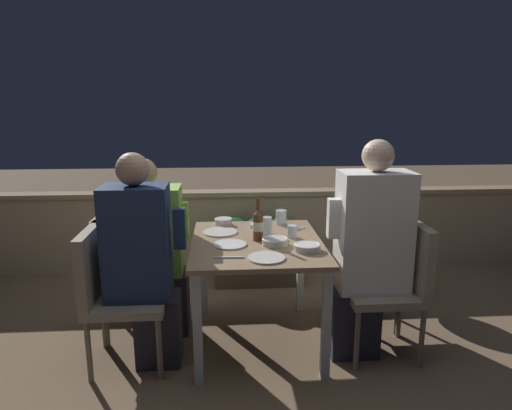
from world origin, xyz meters
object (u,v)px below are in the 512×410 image
chair_left_near (111,285)px  chair_left_far (122,263)px  person_green_blouse (152,249)px  beer_bottle (258,224)px  chair_right_near (397,276)px  potted_plant (390,247)px  person_navy_jumper (143,261)px  chair_right_far (378,257)px  person_white_polo (368,251)px

chair_left_near → chair_left_far: size_ratio=1.00×
person_green_blouse → beer_bottle: bearing=-13.9°
chair_right_near → potted_plant: chair_right_near is taller
chair_right_near → potted_plant: size_ratio=1.30×
person_navy_jumper → chair_right_far: bearing=13.6°
person_green_blouse → chair_right_far: bearing=-0.2°
chair_left_near → person_white_polo: (1.56, 0.02, 0.17)m
person_navy_jumper → chair_right_far: person_navy_jumper is taller
person_white_polo → chair_right_far: (0.20, 0.36, -0.17)m
person_white_polo → person_navy_jumper: bearing=-179.4°
chair_left_far → potted_plant: chair_left_far is taller
beer_bottle → person_green_blouse: bearing=166.1°
beer_bottle → potted_plant: bearing=30.8°
chair_left_far → beer_bottle: size_ratio=3.09×
person_white_polo → beer_bottle: person_white_polo is taller
person_navy_jumper → potted_plant: size_ratio=1.98×
person_white_polo → chair_left_far: bearing=166.9°
chair_right_near → chair_left_near: bearing=-179.5°
person_white_polo → potted_plant: person_white_polo is taller
beer_bottle → potted_plant: beer_bottle is taller
person_white_polo → chair_left_near: bearing=-179.4°
person_navy_jumper → chair_left_far: size_ratio=1.52×
person_green_blouse → chair_right_far: 1.57m
chair_left_far → chair_left_near: bearing=-88.1°
person_green_blouse → person_white_polo: bearing=-15.0°
chair_right_near → person_white_polo: (-0.20, 0.00, 0.17)m
chair_right_far → chair_left_far: bearing=179.8°
chair_left_far → person_navy_jumper: bearing=-61.0°
person_navy_jumper → chair_left_near: bearing=180.0°
person_green_blouse → chair_right_near: size_ratio=1.43×
person_navy_jumper → beer_bottle: size_ratio=4.71×
chair_right_near → person_green_blouse: bearing=166.9°
person_green_blouse → potted_plant: person_green_blouse is taller
person_navy_jumper → person_green_blouse: bearing=91.6°
person_navy_jumper → chair_left_far: bearing=119.0°
beer_bottle → potted_plant: size_ratio=0.42×
chair_left_near → chair_left_far: bearing=91.9°
chair_left_near → person_white_polo: size_ratio=0.63×
person_white_polo → chair_right_far: person_white_polo is taller
person_navy_jumper → person_white_polo: bearing=0.6°
chair_left_far → person_white_polo: size_ratio=0.63×
person_white_polo → beer_bottle: size_ratio=4.94×
potted_plant → person_white_polo: bearing=-118.6°
chair_left_near → person_green_blouse: bearing=63.7°
chair_right_near → potted_plant: (0.28, 0.87, -0.11)m
person_navy_jumper → potted_plant: (1.83, 0.89, -0.25)m
person_green_blouse → chair_left_near: bearing=-116.3°
person_navy_jumper → chair_right_near: bearing=0.6°
chair_left_near → chair_left_far: (-0.01, 0.38, 0.00)m
chair_right_near → chair_right_far: same height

